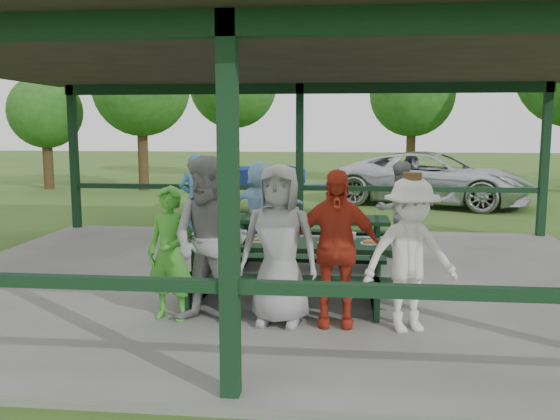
# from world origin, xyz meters

# --- Properties ---
(ground) EXTENTS (90.00, 90.00, 0.00)m
(ground) POSITION_xyz_m (0.00, 0.00, 0.00)
(ground) COLOR #31551A
(ground) RESTS_ON ground
(concrete_slab) EXTENTS (10.00, 8.00, 0.10)m
(concrete_slab) POSITION_xyz_m (0.00, 0.00, 0.05)
(concrete_slab) COLOR slate
(concrete_slab) RESTS_ON ground
(pavilion_structure) EXTENTS (10.60, 8.60, 3.24)m
(pavilion_structure) POSITION_xyz_m (0.00, 0.00, 3.17)
(pavilion_structure) COLOR black
(pavilion_structure) RESTS_ON concrete_slab
(picnic_table_near) EXTENTS (2.50, 1.39, 0.75)m
(picnic_table_near) POSITION_xyz_m (0.20, -1.20, 0.57)
(picnic_table_near) COLOR black
(picnic_table_near) RESTS_ON concrete_slab
(picnic_table_far) EXTENTS (2.40, 1.39, 0.75)m
(picnic_table_far) POSITION_xyz_m (0.39, 0.80, 0.57)
(picnic_table_far) COLOR black
(picnic_table_far) RESTS_ON concrete_slab
(table_setting) EXTENTS (2.28, 0.45, 0.10)m
(table_setting) POSITION_xyz_m (0.19, -1.16, 0.88)
(table_setting) COLOR white
(table_setting) RESTS_ON picnic_table_near
(contestant_green) EXTENTS (0.61, 0.47, 1.50)m
(contestant_green) POSITION_xyz_m (-1.02, -1.98, 0.85)
(contestant_green) COLOR green
(contestant_green) RESTS_ON concrete_slab
(contestant_grey_left) EXTENTS (1.05, 0.92, 1.84)m
(contestant_grey_left) POSITION_xyz_m (-0.53, -2.13, 1.02)
(contestant_grey_left) COLOR gray
(contestant_grey_left) RESTS_ON concrete_slab
(contestant_grey_mid) EXTENTS (0.91, 0.65, 1.76)m
(contestant_grey_mid) POSITION_xyz_m (0.20, -2.01, 0.98)
(contestant_grey_mid) COLOR #97979A
(contestant_grey_mid) RESTS_ON concrete_slab
(contestant_red) EXTENTS (1.01, 0.44, 1.70)m
(contestant_red) POSITION_xyz_m (0.80, -1.98, 0.95)
(contestant_red) COLOR red
(contestant_red) RESTS_ON concrete_slab
(contestant_white_fedora) EXTENTS (1.19, 0.90, 1.68)m
(contestant_white_fedora) POSITION_xyz_m (1.59, -2.09, 0.92)
(contestant_white_fedora) COLOR white
(contestant_white_fedora) RESTS_ON concrete_slab
(spectator_lblue) EXTENTS (1.53, 0.73, 1.58)m
(spectator_lblue) POSITION_xyz_m (-0.52, 1.67, 0.89)
(spectator_lblue) COLOR #9ACAEF
(spectator_lblue) RESTS_ON concrete_slab
(spectator_blue) EXTENTS (0.69, 0.53, 1.68)m
(spectator_blue) POSITION_xyz_m (-1.73, 2.07, 0.94)
(spectator_blue) COLOR teal
(spectator_blue) RESTS_ON concrete_slab
(spectator_grey) EXTENTS (0.94, 0.85, 1.59)m
(spectator_grey) POSITION_xyz_m (1.80, 1.57, 0.89)
(spectator_grey) COLOR gray
(spectator_grey) RESTS_ON concrete_slab
(pickup_truck) EXTENTS (6.07, 4.41, 1.53)m
(pickup_truck) POSITION_xyz_m (3.46, 9.09, 0.77)
(pickup_truck) COLOR silver
(pickup_truck) RESTS_ON ground
(farm_trailer) EXTENTS (3.61, 2.34, 1.27)m
(farm_trailer) POSITION_xyz_m (-1.56, 7.05, 0.63)
(farm_trailer) COLOR navy
(farm_trailer) RESTS_ON ground
(tree_far_left) EXTENTS (3.39, 3.39, 5.30)m
(tree_far_left) POSITION_xyz_m (-6.18, 12.19, 3.58)
(tree_far_left) COLOR #332414
(tree_far_left) RESTS_ON ground
(tree_left) EXTENTS (3.85, 3.85, 6.02)m
(tree_left) POSITION_xyz_m (-3.95, 17.89, 4.08)
(tree_left) COLOR #332414
(tree_left) RESTS_ON ground
(tree_mid) EXTENTS (3.30, 3.30, 5.15)m
(tree_mid) POSITION_xyz_m (3.54, 15.60, 3.48)
(tree_mid) COLOR #332414
(tree_mid) RESTS_ON ground
(tree_edge_left) EXTENTS (2.62, 2.62, 4.09)m
(tree_edge_left) POSITION_xyz_m (-9.77, 12.26, 2.76)
(tree_edge_left) COLOR #332414
(tree_edge_left) RESTS_ON ground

